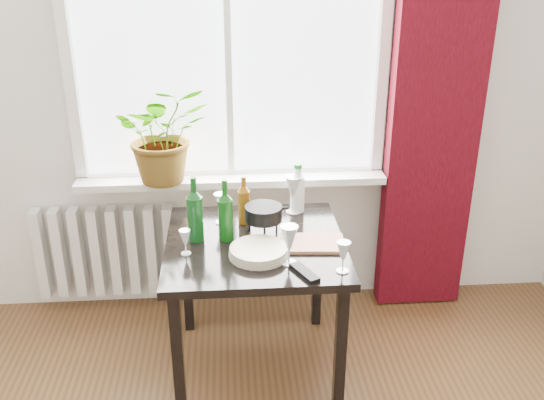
{
  "coord_description": "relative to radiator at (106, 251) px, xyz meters",
  "views": [
    {
      "loc": [
        -0.01,
        -1.02,
        2.08
      ],
      "look_at": [
        0.18,
        1.55,
        0.95
      ],
      "focal_mm": 40.0,
      "sensor_mm": 36.0,
      "label": 1
    }
  ],
  "objects": [
    {
      "name": "cleaning_bottle",
      "position": [
        1.09,
        -0.3,
        0.49
      ],
      "size": [
        0.08,
        0.08,
        0.27
      ],
      "primitive_type": null,
      "rotation": [
        0.0,
        0.0,
        -0.05
      ],
      "color": "white",
      "rests_on": "table"
    },
    {
      "name": "potted_plant",
      "position": [
        0.39,
        -0.07,
        0.73
      ],
      "size": [
        0.56,
        0.51,
        0.54
      ],
      "primitive_type": "imported",
      "rotation": [
        0.0,
        0.0,
        0.2
      ],
      "color": "#2C711E",
      "rests_on": "windowsill"
    },
    {
      "name": "wineglass_far_right",
      "position": [
        1.22,
        -0.94,
        0.43
      ],
      "size": [
        0.07,
        0.07,
        0.15
      ],
      "primitive_type": null,
      "rotation": [
        0.0,
        0.0,
        -0.16
      ],
      "color": "silver",
      "rests_on": "table"
    },
    {
      "name": "windowsill",
      "position": [
        0.75,
        -0.03,
        0.44
      ],
      "size": [
        1.72,
        0.2,
        0.04
      ],
      "color": "silver",
      "rests_on": "ground"
    },
    {
      "name": "bottle_amber",
      "position": [
        0.81,
        -0.42,
        0.49
      ],
      "size": [
        0.08,
        0.08,
        0.25
      ],
      "primitive_type": null,
      "rotation": [
        0.0,
        0.0,
        -0.41
      ],
      "color": "brown",
      "rests_on": "table"
    },
    {
      "name": "window",
      "position": [
        0.75,
        0.04,
        1.22
      ],
      "size": [
        1.72,
        0.08,
        1.62
      ],
      "color": "white",
      "rests_on": "ground"
    },
    {
      "name": "wineglass_front_right",
      "position": [
        0.99,
        -0.85,
        0.45
      ],
      "size": [
        0.09,
        0.09,
        0.19
      ],
      "primitive_type": null,
      "rotation": [
        0.0,
        0.0,
        -0.13
      ],
      "color": "silver",
      "rests_on": "table"
    },
    {
      "name": "plate_stack",
      "position": [
        0.86,
        -0.78,
        0.38
      ],
      "size": [
        0.29,
        0.29,
        0.04
      ],
      "primitive_type": "cylinder",
      "rotation": [
        0.0,
        0.0,
        -0.08
      ],
      "color": "beige",
      "rests_on": "table"
    },
    {
      "name": "wineglass_back_center",
      "position": [
        1.07,
        -0.31,
        0.46
      ],
      "size": [
        0.1,
        0.1,
        0.21
      ],
      "primitive_type": null,
      "rotation": [
        0.0,
        0.0,
        0.18
      ],
      "color": "silver",
      "rests_on": "table"
    },
    {
      "name": "table",
      "position": [
        0.85,
        -0.63,
        0.27
      ],
      "size": [
        0.85,
        0.85,
        0.74
      ],
      "color": "black",
      "rests_on": "ground"
    },
    {
      "name": "fondue_pot",
      "position": [
        0.9,
        -0.54,
        0.43
      ],
      "size": [
        0.26,
        0.24,
        0.14
      ],
      "primitive_type": null,
      "rotation": [
        0.0,
        0.0,
        0.34
      ],
      "color": "black",
      "rests_on": "table"
    },
    {
      "name": "wine_bottle_left",
      "position": [
        0.57,
        -0.59,
        0.52
      ],
      "size": [
        0.1,
        0.1,
        0.33
      ],
      "primitive_type": null,
      "rotation": [
        0.0,
        0.0,
        0.43
      ],
      "color": "#0B3C12",
      "rests_on": "table"
    },
    {
      "name": "curtain",
      "position": [
        1.87,
        -0.06,
        0.92
      ],
      "size": [
        0.5,
        0.12,
        2.56
      ],
      "color": "#34040B",
      "rests_on": "ground"
    },
    {
      "name": "tv_remote",
      "position": [
        1.05,
        -0.96,
        0.37
      ],
      "size": [
        0.12,
        0.18,
        0.02
      ],
      "primitive_type": "cube",
      "rotation": [
        0.0,
        0.0,
        0.45
      ],
      "color": "black",
      "rests_on": "table"
    },
    {
      "name": "cutting_board",
      "position": [
        1.12,
        -0.69,
        0.37
      ],
      "size": [
        0.31,
        0.21,
        0.02
      ],
      "primitive_type": "cube",
      "rotation": [
        0.0,
        0.0,
        -0.08
      ],
      "color": "#AE6F4E",
      "rests_on": "table"
    },
    {
      "name": "wine_bottle_right",
      "position": [
        0.71,
        -0.6,
        0.51
      ],
      "size": [
        0.09,
        0.09,
        0.31
      ],
      "primitive_type": null,
      "rotation": [
        0.0,
        0.0,
        -0.3
      ],
      "color": "#0C420E",
      "rests_on": "table"
    },
    {
      "name": "radiator",
      "position": [
        0.0,
        0.0,
        0.0
      ],
      "size": [
        0.8,
        0.1,
        0.55
      ],
      "color": "silver",
      "rests_on": "ground"
    },
    {
      "name": "wineglass_front_left",
      "position": [
        0.53,
        -0.73,
        0.42
      ],
      "size": [
        0.06,
        0.06,
        0.12
      ],
      "primitive_type": null,
      "rotation": [
        0.0,
        0.0,
        -0.13
      ],
      "color": "white",
      "rests_on": "table"
    },
    {
      "name": "wineglass_back_left",
      "position": [
        0.69,
        -0.41,
        0.44
      ],
      "size": [
        0.08,
        0.08,
        0.16
      ],
      "primitive_type": null,
      "rotation": [
        0.0,
        0.0,
        -0.16
      ],
      "color": "silver",
      "rests_on": "table"
    }
  ]
}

